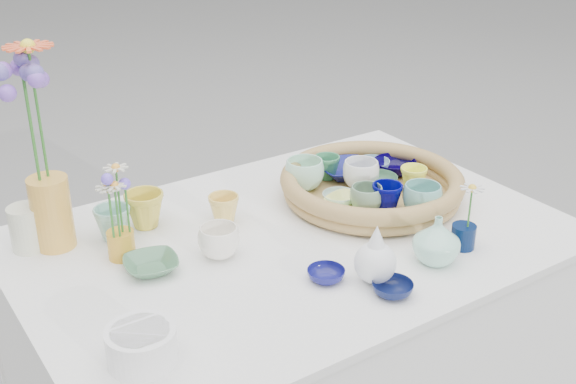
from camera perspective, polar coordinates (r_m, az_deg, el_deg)
wicker_tray at (r=1.87m, az=6.62°, el=0.53°), size 0.47×0.47×0.08m
tray_ceramic_0 at (r=1.96m, az=4.57°, el=1.72°), size 0.18×0.18×0.03m
tray_ceramic_1 at (r=2.00m, az=8.43°, el=1.99°), size 0.13×0.13×0.04m
tray_ceramic_2 at (r=1.89m, az=9.87°, el=1.02°), size 0.09×0.09×0.06m
tray_ceramic_3 at (r=1.90m, az=7.12°, el=0.79°), size 0.13×0.13×0.03m
tray_ceramic_4 at (r=1.77m, az=6.21°, el=-0.51°), size 0.08×0.08×0.06m
tray_ceramic_5 at (r=1.81m, az=4.09°, el=-0.51°), size 0.10×0.10×0.03m
tray_ceramic_6 at (r=1.88m, az=1.32°, el=1.41°), size 0.11×0.11×0.08m
tray_ceramic_7 at (r=1.89m, az=5.78°, el=1.38°), size 0.10×0.10×0.07m
tray_ceramic_8 at (r=2.01m, az=6.75°, el=2.13°), size 0.12×0.12×0.03m
tray_ceramic_9 at (r=1.78m, az=7.82°, el=-0.43°), size 0.09×0.09×0.07m
tray_ceramic_10 at (r=1.79m, az=4.71°, el=-0.86°), size 0.13×0.13×0.03m
tray_ceramic_11 at (r=1.77m, az=10.55°, el=-0.57°), size 0.12×0.12×0.08m
tray_ceramic_12 at (r=1.94m, az=3.10°, el=1.96°), size 0.07×0.07×0.06m
loose_ceramic_0 at (r=1.75m, az=-11.24°, el=-1.38°), size 0.10×0.10×0.09m
loose_ceramic_1 at (r=1.75m, az=-5.09°, el=-1.33°), size 0.09×0.09×0.07m
loose_ceramic_2 at (r=1.58m, az=-10.76°, el=-5.70°), size 0.14×0.14×0.03m
loose_ceramic_3 at (r=1.61m, az=-5.48°, el=-3.94°), size 0.09×0.09×0.07m
loose_ceramic_4 at (r=1.53m, az=3.02°, el=-6.56°), size 0.11×0.11×0.03m
loose_ceramic_5 at (r=1.72m, az=-13.66°, el=-2.41°), size 0.11×0.11×0.08m
loose_ceramic_6 at (r=1.49m, az=8.25°, el=-7.58°), size 0.10×0.10×0.03m
fluted_bowl at (r=1.32m, az=-11.50°, el=-11.79°), size 0.16×0.16×0.07m
bud_vase_paleblue at (r=1.50m, az=6.95°, el=-4.78°), size 0.11×0.11×0.14m
bud_vase_seafoam at (r=1.60m, az=11.68°, el=-3.72°), size 0.11×0.11×0.11m
bud_vase_cobalt at (r=1.68m, az=13.68°, el=-3.43°), size 0.06×0.06×0.06m
single_daisy at (r=1.65m, az=14.18°, el=-1.21°), size 0.06×0.06×0.12m
tall_vase_yellow at (r=1.70m, az=-18.16°, el=-1.57°), size 0.11×0.11×0.17m
gerbera at (r=1.63m, az=-19.12°, el=5.86°), size 0.15×0.15×0.31m
hydrangea at (r=1.62m, az=-19.59°, el=4.59°), size 0.10×0.10×0.32m
white_pitcher at (r=1.72m, az=-19.92°, el=-2.69°), size 0.12×0.09×0.10m
daisy_cup at (r=1.64m, az=-13.03°, el=-4.07°), size 0.08×0.08×0.06m
daisy_posy at (r=1.58m, az=-13.49°, el=-0.57°), size 0.09×0.09×0.16m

